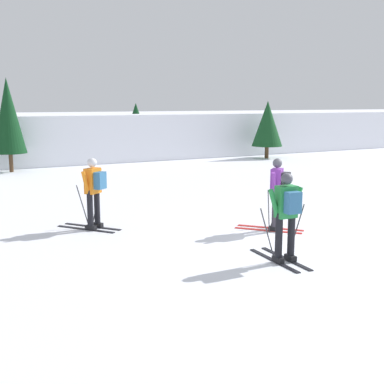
% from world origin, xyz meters
% --- Properties ---
extents(ground_plane, '(120.00, 120.00, 0.00)m').
position_xyz_m(ground_plane, '(0.00, 0.00, 0.00)').
color(ground_plane, white).
extents(far_snow_ridge, '(80.00, 9.59, 2.37)m').
position_xyz_m(far_snow_ridge, '(0.00, 20.46, 1.18)').
color(far_snow_ridge, white).
rests_on(far_snow_ridge, ground).
extents(skier_green, '(1.00, 1.62, 1.71)m').
position_xyz_m(skier_green, '(-1.51, -0.76, 0.96)').
color(skier_green, black).
rests_on(skier_green, ground).
extents(skier_purple, '(1.35, 1.44, 1.71)m').
position_xyz_m(skier_purple, '(-0.16, 1.30, 0.96)').
color(skier_purple, red).
rests_on(skier_purple, ground).
extents(skier_orange, '(1.28, 1.49, 1.71)m').
position_xyz_m(skier_orange, '(-3.94, 3.40, 0.96)').
color(skier_orange, black).
rests_on(skier_orange, ground).
extents(conifer_far_left, '(1.41, 1.41, 4.04)m').
position_xyz_m(conifer_far_left, '(-4.20, 14.87, 2.42)').
color(conifer_far_left, '#513823').
rests_on(conifer_far_left, ground).
extents(conifer_far_right, '(1.56, 1.56, 2.96)m').
position_xyz_m(conifer_far_right, '(2.97, 18.26, 1.79)').
color(conifer_far_right, '#513823').
rests_on(conifer_far_right, ground).
extents(conifer_far_centre, '(1.65, 1.65, 3.07)m').
position_xyz_m(conifer_far_centre, '(8.95, 14.26, 1.86)').
color(conifer_far_centre, '#513823').
rests_on(conifer_far_centre, ground).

